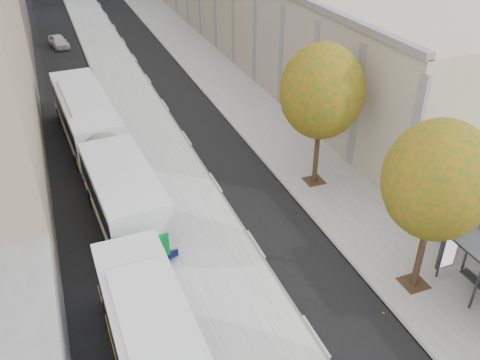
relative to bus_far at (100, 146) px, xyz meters
name	(u,v)px	position (x,y,z in m)	size (l,w,h in m)	color
bus_platform	(138,113)	(3.56, 7.53, -1.67)	(4.25, 150.00, 0.15)	#ACACAC
sidewalk	(241,98)	(11.56, 7.53, -1.70)	(4.75, 150.00, 0.08)	gray
tree_c	(438,181)	(11.03, -14.47, 3.51)	(4.20, 4.20, 7.28)	black
tree_d	(322,92)	(11.03, -5.47, 3.72)	(4.40, 4.40, 7.60)	black
bus_far	(100,146)	(0.00, 0.00, 0.00)	(4.00, 19.28, 3.19)	silver
distant_car	(59,41)	(-0.58, 26.59, -1.14)	(1.42, 3.53, 1.20)	silver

